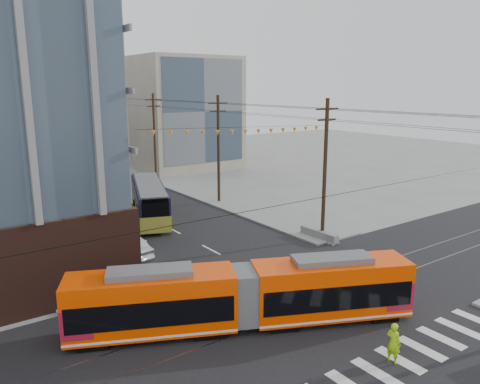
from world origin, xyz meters
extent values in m
plane|color=slate|center=(0.00, 0.00, 0.00)|extent=(160.00, 160.00, 0.00)
cube|color=gray|center=(16.00, 48.00, 8.00)|extent=(14.00, 14.00, 16.00)
cube|color=#8C99A5|center=(18.00, 68.00, 7.00)|extent=(16.00, 16.00, 14.00)
cylinder|color=black|center=(8.50, 56.00, 5.50)|extent=(0.30, 0.30, 11.00)
imported|color=#A6AAAD|center=(-5.94, 15.95, 0.81)|extent=(2.53, 5.14, 1.62)
imported|color=silver|center=(-4.99, 17.67, 0.65)|extent=(2.32, 4.64, 1.29)
imported|color=#4E515F|center=(-5.03, 25.57, 0.59)|extent=(2.60, 4.49, 1.18)
imported|color=#A1DD11|center=(-1.19, -2.88, 0.93)|extent=(0.51, 0.72, 1.87)
cube|color=#5A5A61|center=(8.30, 11.16, 0.36)|extent=(0.91, 3.66, 0.73)
camera|label=1|loc=(-17.33, -13.96, 11.84)|focal=35.00mm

